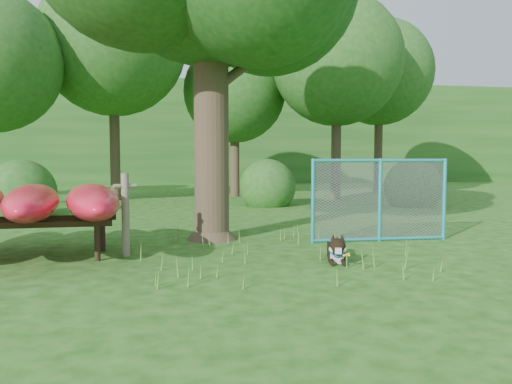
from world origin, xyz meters
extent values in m
plane|color=#1A4D0F|center=(0.00, 0.00, 0.00)|extent=(80.00, 80.00, 0.00)
cylinder|color=#392C1F|center=(-0.37, 2.74, 2.53)|extent=(0.75, 0.75, 5.07)
cone|color=#392C1F|center=(-0.37, 2.74, 0.25)|extent=(1.13, 1.13, 0.51)
cylinder|color=#392C1F|center=(0.23, 2.84, 3.24)|extent=(1.33, 0.88, 1.08)
cylinder|color=#392C1F|center=(-0.90, 2.85, 3.65)|extent=(1.17, 0.56, 1.04)
cylinder|color=#665D4D|center=(-1.85, 1.38, 0.65)|extent=(0.15, 0.15, 1.31)
cylinder|color=#665D4D|center=(-1.85, 1.38, 1.11)|extent=(0.36, 0.18, 0.07)
cylinder|color=black|center=(-2.25, 1.08, 0.27)|extent=(0.09, 0.09, 0.55)
cylinder|color=black|center=(-2.26, 1.84, 0.27)|extent=(0.09, 0.09, 0.55)
cube|color=black|center=(-3.68, 1.82, 0.57)|extent=(3.28, 0.14, 0.09)
ellipsoid|color=red|center=(-3.24, 1.44, 0.87)|extent=(1.27, 3.36, 0.52)
ellipsoid|color=red|center=(-2.36, 1.46, 0.87)|extent=(1.38, 3.37, 0.52)
cube|color=black|center=(1.32, 0.56, 0.11)|extent=(0.40, 0.67, 0.22)
cube|color=silver|center=(1.25, 0.29, 0.10)|extent=(0.23, 0.18, 0.20)
sphere|color=black|center=(1.20, 0.14, 0.27)|extent=(0.24, 0.24, 0.24)
cube|color=silver|center=(1.17, 0.03, 0.24)|extent=(0.12, 0.15, 0.08)
sphere|color=silver|center=(1.13, 0.14, 0.24)|extent=(0.11, 0.11, 0.11)
sphere|color=silver|center=(1.27, 0.10, 0.24)|extent=(0.11, 0.11, 0.11)
cone|color=black|center=(1.15, 0.19, 0.40)|extent=(0.12, 0.12, 0.11)
cone|color=black|center=(1.27, 0.15, 0.40)|extent=(0.09, 0.10, 0.11)
cylinder|color=black|center=(1.13, 0.19, 0.05)|extent=(0.14, 0.28, 0.06)
cylinder|color=black|center=(1.29, 0.14, 0.05)|extent=(0.14, 0.28, 0.06)
sphere|color=black|center=(1.46, 0.87, 0.20)|extent=(0.15, 0.15, 0.15)
torus|color=blue|center=(1.22, 0.21, 0.22)|extent=(0.24, 0.13, 0.23)
cylinder|color=#29ABC3|center=(1.39, 2.00, 0.77)|extent=(0.07, 0.07, 1.53)
cylinder|color=#29ABC3|center=(2.67, 1.96, 0.77)|extent=(0.07, 0.07, 1.53)
cylinder|color=#29ABC3|center=(3.94, 1.93, 0.77)|extent=(0.07, 0.07, 1.53)
cylinder|color=#29ABC3|center=(2.67, 1.96, 1.50)|extent=(2.55, 0.13, 0.06)
cylinder|color=#29ABC3|center=(2.67, 1.96, 0.04)|extent=(2.55, 0.13, 0.06)
plane|color=gray|center=(2.67, 1.96, 0.77)|extent=(2.55, 0.07, 2.55)
cylinder|color=#4F852B|center=(1.26, -0.08, 0.09)|extent=(0.02, 0.02, 0.19)
sphere|color=yellow|center=(1.26, -0.08, 0.19)|extent=(0.03, 0.03, 0.03)
sphere|color=yellow|center=(1.30, -0.05, 0.20)|extent=(0.03, 0.03, 0.03)
sphere|color=yellow|center=(1.23, -0.06, 0.18)|extent=(0.03, 0.03, 0.03)
sphere|color=yellow|center=(1.29, -0.10, 0.19)|extent=(0.03, 0.03, 0.03)
sphere|color=yellow|center=(1.25, -0.10, 0.20)|extent=(0.03, 0.03, 0.03)
cylinder|color=#392C1F|center=(-3.00, 12.00, 2.62)|extent=(0.36, 0.36, 5.25)
sphere|color=#1F521A|center=(-3.00, 12.00, 5.62)|extent=(5.20, 5.20, 5.20)
cylinder|color=#392C1F|center=(1.50, 13.00, 1.92)|extent=(0.36, 0.36, 3.85)
sphere|color=#1F521A|center=(1.50, 13.00, 4.12)|extent=(4.00, 4.00, 4.00)
cylinder|color=#392C1F|center=(5.00, 11.00, 2.38)|extent=(0.36, 0.36, 4.76)
sphere|color=#1F521A|center=(5.00, 11.00, 5.10)|extent=(4.80, 4.80, 4.80)
cylinder|color=#392C1F|center=(8.00, 14.00, 2.45)|extent=(0.36, 0.36, 4.90)
sphere|color=#1F521A|center=(8.00, 14.00, 5.25)|extent=(4.60, 4.60, 4.60)
sphere|color=#1F521A|center=(-5.00, 7.50, 0.00)|extent=(1.80, 1.80, 1.80)
sphere|color=#1F521A|center=(6.50, 8.00, 0.00)|extent=(1.80, 1.80, 1.80)
sphere|color=#1F521A|center=(2.00, 9.00, 0.00)|extent=(1.80, 1.80, 1.80)
cube|color=#1F521A|center=(0.00, 28.00, 3.00)|extent=(80.00, 12.00, 6.00)
camera|label=1|loc=(-1.23, -6.64, 1.56)|focal=35.00mm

